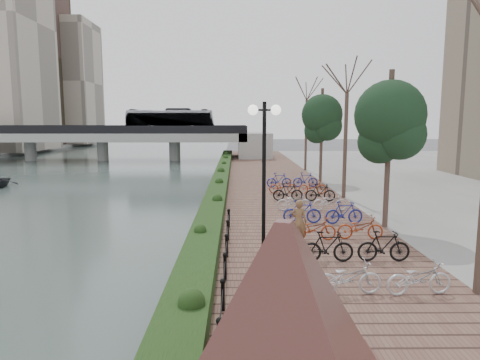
{
  "coord_description": "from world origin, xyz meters",
  "views": [
    {
      "loc": [
        1.72,
        -8.58,
        4.94
      ],
      "look_at": [
        1.91,
        12.68,
        2.0
      ],
      "focal_mm": 32.0,
      "sensor_mm": 36.0,
      "label": 1
    }
  ],
  "objects_px": {
    "motorcycle": "(291,331)",
    "lamppost": "(264,148)",
    "granite_monument": "(282,319)",
    "pedestrian": "(299,221)"
  },
  "relations": [
    {
      "from": "motorcycle",
      "to": "lamppost",
      "type": "bearing_deg",
      "value": 91.73
    },
    {
      "from": "granite_monument",
      "to": "lamppost",
      "type": "distance_m",
      "value": 7.52
    },
    {
      "from": "motorcycle",
      "to": "pedestrian",
      "type": "relative_size",
      "value": 0.97
    },
    {
      "from": "motorcycle",
      "to": "granite_monument",
      "type": "bearing_deg",
      "value": -102.21
    },
    {
      "from": "granite_monument",
      "to": "pedestrian",
      "type": "bearing_deg",
      "value": 80.14
    },
    {
      "from": "motorcycle",
      "to": "pedestrian",
      "type": "bearing_deg",
      "value": 80.61
    },
    {
      "from": "pedestrian",
      "to": "granite_monument",
      "type": "bearing_deg",
      "value": 101.69
    },
    {
      "from": "lamppost",
      "to": "pedestrian",
      "type": "distance_m",
      "value": 3.71
    },
    {
      "from": "lamppost",
      "to": "motorcycle",
      "type": "bearing_deg",
      "value": -88.24
    },
    {
      "from": "motorcycle",
      "to": "pedestrian",
      "type": "height_order",
      "value": "pedestrian"
    }
  ]
}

